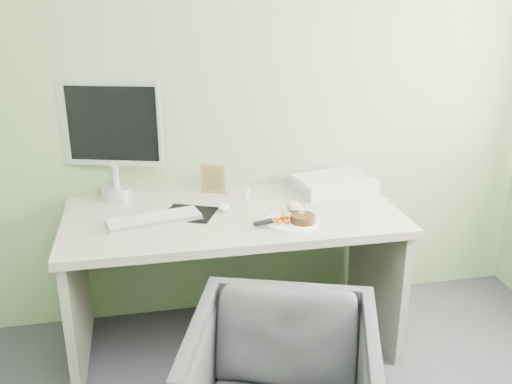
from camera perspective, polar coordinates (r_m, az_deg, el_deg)
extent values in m
plane|color=gray|center=(2.93, -3.66, 11.99)|extent=(3.50, 0.00, 3.50)
cube|color=beige|center=(2.75, -2.30, -2.48)|extent=(1.60, 0.75, 0.04)
cube|color=gray|center=(2.91, -17.40, -10.17)|extent=(0.04, 0.70, 0.69)
cube|color=gray|center=(3.10, 11.93, -7.58)|extent=(0.04, 0.70, 0.69)
cylinder|color=white|center=(2.63, 3.62, -2.98)|extent=(0.25, 0.25, 0.01)
cylinder|color=black|center=(2.60, 4.72, -2.67)|extent=(0.14, 0.14, 0.03)
ellipsoid|color=tan|center=(2.66, 3.92, -1.79)|extent=(0.14, 0.12, 0.06)
cube|color=#FF6005|center=(2.59, 2.62, -2.69)|extent=(0.07, 0.07, 0.04)
cube|color=silver|center=(2.62, 3.04, -2.61)|extent=(0.14, 0.06, 0.01)
cube|color=black|center=(2.56, 0.71, -3.07)|extent=(0.09, 0.05, 0.02)
cube|color=black|center=(2.74, -6.68, -2.13)|extent=(0.30, 0.28, 0.00)
cube|color=white|center=(2.67, -10.15, -2.65)|extent=(0.44, 0.22, 0.02)
ellipsoid|color=white|center=(2.76, -3.26, -1.50)|extent=(0.06, 0.10, 0.04)
cube|color=#997447|center=(2.98, -4.30, 1.32)|extent=(0.12, 0.06, 0.15)
cylinder|color=white|center=(2.91, -0.92, -0.19)|extent=(0.02, 0.02, 0.05)
cone|color=#819ECE|center=(2.90, -0.93, 0.43)|extent=(0.02, 0.02, 0.02)
cube|color=#B2B4B9|center=(3.05, 7.66, 0.78)|extent=(0.46, 0.35, 0.06)
cylinder|color=silver|center=(2.98, -13.73, -0.10)|extent=(0.16, 0.16, 0.07)
cylinder|color=silver|center=(2.95, -13.88, 1.53)|extent=(0.04, 0.04, 0.11)
cube|color=silver|center=(2.90, -14.31, 6.72)|extent=(0.50, 0.18, 0.43)
cube|color=black|center=(2.88, -14.33, 6.61)|extent=(0.43, 0.13, 0.37)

